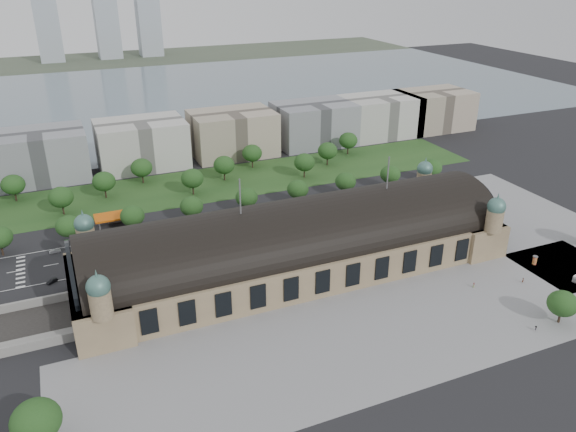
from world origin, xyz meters
name	(u,v)px	position (x,y,z in m)	size (l,w,h in m)	color
ground	(297,270)	(0.00, 0.00, 0.00)	(900.00, 900.00, 0.00)	black
station	(297,244)	(0.00, 0.00, 10.28)	(150.00, 48.40, 44.30)	#9E8A62
plaza_south	(388,332)	(10.00, -44.00, 0.00)	(190.00, 48.00, 0.12)	gray
plaza_east	(521,221)	(103.00, 0.00, 0.00)	(56.00, 100.00, 0.12)	gray
road_slab	(212,236)	(-20.00, 38.00, 0.00)	(260.00, 26.00, 0.10)	black
grass_belt	(190,187)	(-15.00, 93.00, 0.00)	(300.00, 45.00, 0.10)	#23481D
petrol_station	(114,217)	(-53.91, 65.28, 2.95)	(14.00, 13.00, 5.05)	#D1580C
lake	(145,97)	(0.00, 298.00, 0.00)	(700.00, 320.00, 0.08)	slate
far_shore	(112,59)	(0.00, 498.00, 0.00)	(700.00, 120.00, 0.14)	#44513D
far_tower_left	(47,22)	(-60.00, 508.00, 40.00)	(24.00, 24.00, 80.00)	#9EA8B2
far_tower_mid	(106,18)	(0.00, 508.00, 42.50)	(24.00, 24.00, 85.00)	#9EA8B2
far_tower_right	(148,21)	(45.00, 508.00, 37.50)	(24.00, 24.00, 75.00)	#9EA8B2
office_2	(39,156)	(-80.00, 133.00, 12.00)	(45.00, 32.00, 24.00)	gray
office_3	(142,144)	(-30.00, 133.00, 12.00)	(45.00, 32.00, 24.00)	beige
office_4	(233,133)	(20.00, 133.00, 12.00)	(45.00, 32.00, 24.00)	tan
office_5	(314,124)	(70.00, 133.00, 12.00)	(45.00, 32.00, 24.00)	gray
office_6	(380,116)	(115.00, 133.00, 12.00)	(45.00, 32.00, 24.00)	beige
office_7	(433,110)	(155.00, 133.00, 12.00)	(45.00, 32.00, 24.00)	tan
tree_row_2	(68,226)	(-72.00, 53.00, 7.43)	(9.60, 9.60, 11.52)	#2D2116
tree_row_3	(132,216)	(-48.00, 53.00, 7.43)	(9.60, 9.60, 11.52)	#2D2116
tree_row_4	(192,206)	(-24.00, 53.00, 7.43)	(9.60, 9.60, 11.52)	#2D2116
tree_row_5	(247,197)	(0.00, 53.00, 7.43)	(9.60, 9.60, 11.52)	#2D2116
tree_row_6	(298,189)	(24.00, 53.00, 7.43)	(9.60, 9.60, 11.52)	#2D2116
tree_row_7	(346,181)	(48.00, 53.00, 7.43)	(9.60, 9.60, 11.52)	#2D2116
tree_row_8	(390,174)	(72.00, 53.00, 7.43)	(9.60, 9.60, 11.52)	#2D2116
tree_row_9	(432,168)	(96.00, 53.00, 7.43)	(9.60, 9.60, 11.52)	#2D2116
tree_belt_2	(13,185)	(-92.00, 107.00, 8.05)	(10.40, 10.40, 12.48)	#2D2116
tree_belt_3	(61,197)	(-73.00, 83.00, 8.05)	(10.40, 10.40, 12.48)	#2D2116
tree_belt_4	(104,181)	(-54.00, 95.00, 8.05)	(10.40, 10.40, 12.48)	#2D2116
tree_belt_5	(142,168)	(-35.00, 107.00, 8.05)	(10.40, 10.40, 12.48)	#2D2116
tree_belt_6	(192,178)	(-16.00, 83.00, 8.05)	(10.40, 10.40, 12.48)	#2D2116
tree_belt_7	(224,165)	(3.00, 95.00, 8.05)	(10.40, 10.40, 12.48)	#2D2116
tree_belt_8	(252,153)	(22.00, 107.00, 8.05)	(10.40, 10.40, 12.48)	#2D2116
tree_belt_9	(304,162)	(41.00, 83.00, 8.05)	(10.40, 10.40, 12.48)	#2D2116
tree_belt_10	(328,151)	(60.00, 95.00, 8.05)	(10.40, 10.40, 12.48)	#2D2116
tree_belt_11	(348,140)	(79.00, 107.00, 8.05)	(10.40, 10.40, 12.48)	#2D2116
tree_plaza_sw	(36,421)	(-85.00, -50.00, 8.05)	(11.00, 11.00, 12.73)	#2D2116
tree_plaza_s	(563,304)	(60.00, -60.00, 6.80)	(9.00, 9.00, 10.64)	#2D2116
traffic_car_1	(55,251)	(-78.07, 47.41, 0.68)	(1.43, 4.11, 1.36)	gray
traffic_car_3	(137,235)	(-47.57, 48.75, 0.74)	(2.08, 5.11, 1.48)	maroon
traffic_car_4	(277,224)	(7.22, 36.21, 0.79)	(1.87, 4.65, 1.58)	#192247
traffic_car_6	(445,193)	(91.73, 36.54, 0.73)	(2.44, 5.29, 1.47)	#BAB9BC
parked_car_0	(52,281)	(-80.00, 25.00, 0.64)	(1.34, 3.86, 1.27)	black
parked_car_1	(131,269)	(-54.07, 22.49, 0.77)	(2.56, 5.56, 1.55)	maroon
parked_car_2	(124,267)	(-55.94, 25.00, 0.76)	(2.12, 5.22, 1.52)	#1D1947
parked_car_3	(96,275)	(-65.74, 23.23, 0.76)	(1.80, 4.47, 1.52)	#4E5255
parked_car_4	(209,251)	(-25.09, 25.00, 0.69)	(1.45, 4.17, 1.37)	silver
parked_car_5	(217,255)	(-23.22, 21.00, 0.69)	(2.28, 4.95, 1.38)	gray
parked_car_6	(156,266)	(-45.51, 21.00, 0.72)	(2.02, 4.98, 1.45)	black
bus_west	(273,233)	(2.30, 28.05, 1.60)	(2.69, 11.49, 3.20)	#AB201B
bus_mid	(299,223)	(15.25, 32.00, 1.55)	(2.61, 11.14, 3.10)	white
bus_east	(352,217)	(38.12, 28.38, 1.87)	(3.15, 13.45, 3.75)	beige
advertising_column	(535,260)	(80.27, -30.00, 1.75)	(1.77, 1.77, 3.36)	red
pedestrian_0	(474,285)	(49.70, -33.97, 0.90)	(0.88, 0.51, 1.81)	gray
pedestrian_1	(523,280)	(67.04, -38.15, 0.98)	(0.71, 0.47, 1.95)	gray
pedestrian_4	(536,328)	(50.40, -60.42, 0.85)	(1.09, 0.47, 1.69)	gray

